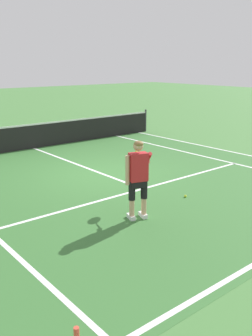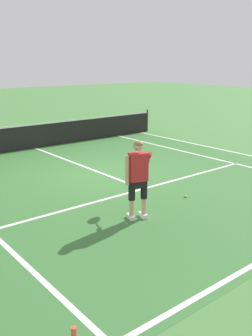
{
  "view_description": "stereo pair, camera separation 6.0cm",
  "coord_description": "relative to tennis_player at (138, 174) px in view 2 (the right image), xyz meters",
  "views": [
    {
      "loc": [
        -6.38,
        -8.9,
        3.25
      ],
      "look_at": [
        -1.4,
        -2.86,
        1.05
      ],
      "focal_mm": 40.14,
      "sensor_mm": 36.0,
      "label": 1
    },
    {
      "loc": [
        -6.33,
        -8.93,
        3.25
      ],
      "look_at": [
        -1.4,
        -2.86,
        1.05
      ],
      "focal_mm": 40.14,
      "sensor_mm": 36.0,
      "label": 2
    }
  ],
  "objects": [
    {
      "name": "line_centre_service",
      "position": [
        1.39,
        4.58,
        -0.99
      ],
      "size": [
        0.1,
        6.4,
        0.01
      ],
      "primitive_type": "cube",
      "color": "white",
      "rests_on": "ground"
    },
    {
      "name": "court_inner_surface",
      "position": [
        1.39,
        2.54,
        -0.99
      ],
      "size": [
        10.98,
        10.89,
        0.0
      ],
      "primitive_type": "cube",
      "color": "#387033",
      "rests_on": "ground"
    },
    {
      "name": "ground_plane",
      "position": [
        1.39,
        3.24,
        -0.99
      ],
      "size": [
        80.0,
        80.0,
        0.0
      ],
      "primitive_type": "plane",
      "color": "#477F3D"
    },
    {
      "name": "line_service",
      "position": [
        1.39,
        1.38,
        -0.99
      ],
      "size": [
        8.23,
        0.1,
        0.01
      ],
      "primitive_type": "cube",
      "color": "white",
      "rests_on": "ground"
    },
    {
      "name": "tennis_player",
      "position": [
        0.0,
        0.0,
        0.0
      ],
      "size": [
        0.91,
        1.02,
        1.71
      ],
      "color": "white",
      "rests_on": "ground"
    },
    {
      "name": "tennis_net",
      "position": [
        1.39,
        7.78,
        -0.49
      ],
      "size": [
        11.96,
        0.08,
        1.07
      ],
      "color": "#333338",
      "rests_on": "ground"
    },
    {
      "name": "line_singles_right",
      "position": [
        5.5,
        2.54,
        -0.99
      ],
      "size": [
        0.1,
        10.49,
        0.01
      ],
      "primitive_type": "cube",
      "color": "white",
      "rests_on": "ground"
    },
    {
      "name": "line_doubles_right",
      "position": [
        6.88,
        2.54,
        -0.99
      ],
      "size": [
        0.1,
        10.49,
        0.01
      ],
      "primitive_type": "cube",
      "color": "white",
      "rests_on": "ground"
    },
    {
      "name": "tennis_ball_near_feet",
      "position": [
        1.78,
        0.21,
        -0.96
      ],
      "size": [
        0.07,
        0.07,
        0.07
      ],
      "primitive_type": "sphere",
      "color": "#CCE02D",
      "rests_on": "ground"
    }
  ]
}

